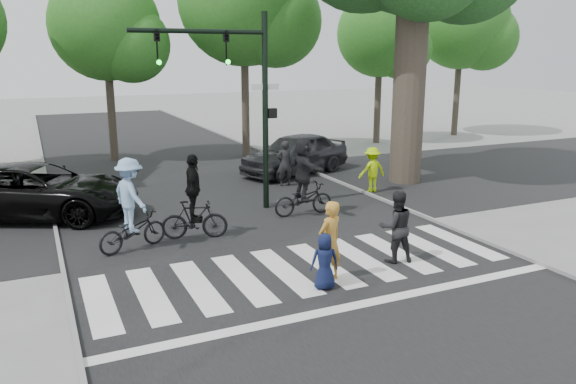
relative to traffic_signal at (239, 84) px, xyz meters
name	(u,v)px	position (x,y,z in m)	size (l,w,h in m)	color
ground	(325,284)	(-0.35, -6.20, -3.90)	(120.00, 120.00, 0.00)	gray
road_stem	(244,222)	(-0.35, -1.20, -3.90)	(10.00, 70.00, 0.01)	black
road_cross	(213,199)	(-0.35, 1.80, -3.89)	(70.00, 10.00, 0.01)	black
curb_left	(58,244)	(-5.40, -1.20, -3.85)	(0.10, 70.00, 0.10)	gray
curb_right	(388,202)	(4.70, -1.20, -3.85)	(0.10, 70.00, 0.10)	gray
crosswalk	(311,273)	(-0.35, -5.54, -3.89)	(10.00, 3.85, 0.01)	silver
traffic_signal	(239,84)	(0.00, 0.00, 0.00)	(4.45, 0.29, 6.00)	black
bg_tree_2	(112,31)	(-2.11, 10.42, 1.88)	(5.04, 4.80, 8.40)	brown
bg_tree_3	(252,5)	(3.95, 9.07, 3.04)	(6.30, 6.00, 10.20)	brown
bg_tree_4	(386,38)	(11.88, 9.93, 1.73)	(4.83, 4.60, 8.15)	brown
bg_tree_5	(468,26)	(17.92, 10.50, 2.46)	(5.67, 5.40, 9.30)	brown
pedestrian_woman	(330,241)	(-0.19, -6.07, -3.01)	(0.65, 0.43, 1.78)	#BF862F
pedestrian_child	(325,261)	(-0.49, -6.41, -3.30)	(0.59, 0.38, 1.20)	#10173A
pedestrian_adult	(396,227)	(1.77, -5.70, -3.04)	(0.84, 0.65, 1.72)	black
cyclist_left	(131,211)	(-3.69, -2.27, -2.89)	(1.94, 1.36, 2.33)	black
cyclist_mid	(194,205)	(-2.05, -2.05, -2.97)	(1.80, 1.14, 2.26)	black
cyclist_right	(303,181)	(1.56, -1.24, -2.83)	(1.90, 1.77, 2.40)	black
car_suv	(37,191)	(-5.78, 1.84, -3.09)	(2.69, 5.84, 1.62)	black
car_grey	(295,154)	(3.95, 4.40, -3.07)	(1.97, 4.90, 1.67)	#2C2C30
bystander_hivis	(372,170)	(5.08, 0.43, -3.10)	(1.03, 0.59, 1.60)	#B4E507
bystander_dark	(285,163)	(2.65, 2.57, -3.05)	(0.62, 0.41, 1.69)	black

